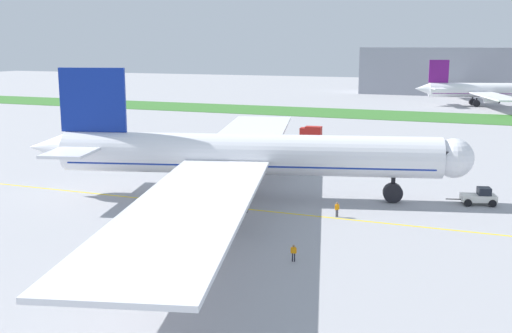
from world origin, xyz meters
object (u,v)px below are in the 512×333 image
ground_crew_wingwalker_port (337,208)px  ground_crew_marshaller_front (294,251)px  pushback_tug (479,197)px  parked_airliner_far_left (482,91)px  service_truck_fuel_bowser (311,132)px  service_truck_baggage_loader (374,152)px  airliner_foreground (241,155)px  service_truck_catering_van (186,144)px

ground_crew_wingwalker_port → ground_crew_marshaller_front: size_ratio=1.10×
pushback_tug → parked_airliner_far_left: parked_airliner_far_left is taller
pushback_tug → ground_crew_wingwalker_port: pushback_tug is taller
service_truck_fuel_bowser → ground_crew_wingwalker_port: bearing=-70.7°
ground_crew_marshaller_front → ground_crew_wingwalker_port: bearing=89.9°
service_truck_baggage_loader → service_truck_fuel_bowser: (-16.82, 20.17, -0.20)m
parked_airliner_far_left → airliner_foreground: bearing=-100.0°
ground_crew_marshaller_front → parked_airliner_far_left: bearing=86.1°
ground_crew_marshaller_front → service_truck_fuel_bowser: 73.63m
ground_crew_wingwalker_port → service_truck_baggage_loader: size_ratio=0.29×
pushback_tug → parked_airliner_far_left: 130.68m
ground_crew_marshaller_front → pushback_tug: bearing=61.7°
airliner_foreground → service_truck_catering_van: size_ratio=14.55×
pushback_tug → service_truck_catering_van: size_ratio=0.97×
ground_crew_marshaller_front → service_truck_baggage_loader: service_truck_baggage_loader is taller
pushback_tug → airliner_foreground: bearing=-165.0°
pushback_tug → ground_crew_wingwalker_port: (-14.77, -11.73, 0.07)m
pushback_tug → service_truck_fuel_bowser: service_truck_fuel_bowser is taller
ground_crew_marshaller_front → parked_airliner_far_left: parked_airliner_far_left is taller
airliner_foreground → service_truck_baggage_loader: airliner_foreground is taller
ground_crew_wingwalker_port → pushback_tug: bearing=38.5°
pushback_tug → service_truck_baggage_loader: (-17.31, 23.40, 0.69)m
airliner_foreground → service_truck_catering_van: bearing=129.0°
service_truck_catering_van → ground_crew_marshaller_front: bearing=-53.0°
service_truck_baggage_loader → parked_airliner_far_left: bearing=82.9°
service_truck_baggage_loader → parked_airliner_far_left: 108.04m
ground_crew_wingwalker_port → service_truck_catering_van: (-35.76, 31.71, 0.58)m
airliner_foreground → ground_crew_marshaller_front: (13.41, -19.92, -4.59)m
airliner_foreground → service_truck_fuel_bowser: (-5.91, 51.13, -4.06)m
ground_crew_marshaller_front → service_truck_catering_van: 59.41m
ground_crew_marshaller_front → service_truck_baggage_loader: size_ratio=0.26×
airliner_foreground → pushback_tug: 29.57m
pushback_tug → service_truck_baggage_loader: service_truck_baggage_loader is taller
service_truck_baggage_loader → service_truck_fuel_bowser: size_ratio=1.32×
pushback_tug → service_truck_baggage_loader: bearing=126.5°
parked_airliner_far_left → pushback_tug: bearing=-88.3°
service_truck_fuel_bowser → service_truck_catering_van: 28.73m
airliner_foreground → pushback_tug: airliner_foreground is taller
ground_crew_marshaller_front → service_truck_baggage_loader: 50.95m
service_truck_catering_van → parked_airliner_far_left: size_ratio=0.09×
parked_airliner_far_left → service_truck_baggage_loader: bearing=-97.1°
service_truck_baggage_loader → service_truck_catering_van: service_truck_baggage_loader is taller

